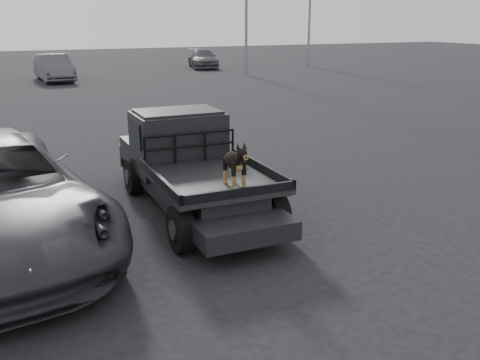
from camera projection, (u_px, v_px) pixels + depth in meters
name	position (u px, v px, depth m)	size (l,w,h in m)	color
ground	(244.00, 255.00, 8.35)	(120.00, 120.00, 0.00)	black
flatbed_ute	(195.00, 187.00, 10.18)	(2.00, 5.40, 0.92)	black
ute_cab	(178.00, 132.00, 10.75)	(1.72, 1.30, 0.88)	black
headache_rack	(190.00, 148.00, 10.14)	(1.80, 0.08, 0.55)	black
dog	(234.00, 164.00, 8.64)	(0.32, 0.60, 0.74)	black
distant_car_a	(54.00, 68.00, 31.13)	(1.63, 4.67, 1.54)	#444448
distant_car_b	(203.00, 59.00, 39.57)	(1.87, 4.60, 1.33)	#3F3F43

